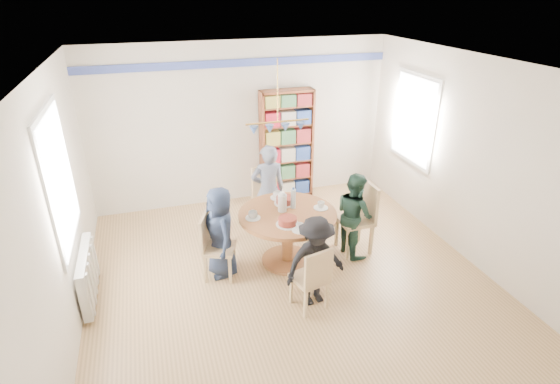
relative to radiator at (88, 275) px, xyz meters
name	(u,v)px	position (x,y,z in m)	size (l,w,h in m)	color
ground	(289,277)	(2.42, -0.30, -0.35)	(5.00, 5.00, 0.00)	tan
room_shell	(250,138)	(2.16, 0.57, 1.30)	(5.00, 5.00, 5.00)	white
radiator	(88,275)	(0.00, 0.00, 0.00)	(0.12, 1.00, 0.60)	silver
dining_table	(288,226)	(2.51, 0.06, 0.21)	(1.30, 1.30, 0.75)	brown
chair_left	(213,244)	(1.51, 0.03, 0.13)	(0.50, 0.50, 0.87)	#D6BA84
chair_right	(361,214)	(3.59, 0.06, 0.21)	(0.45, 0.45, 1.01)	#D6BA84
chair_far	(268,194)	(2.54, 1.08, 0.20)	(0.54, 0.54, 0.99)	#D6BA84
chair_near	(313,277)	(2.48, -0.97, 0.11)	(0.45, 0.45, 0.84)	#D6BA84
person_left	(221,232)	(1.62, 0.07, 0.26)	(0.60, 0.39, 1.22)	#1A243A
person_right	(354,214)	(3.46, 0.01, 0.25)	(0.59, 0.46, 1.21)	#1B362B
person_far	(268,190)	(2.49, 0.92, 0.35)	(0.51, 0.34, 1.40)	gray
person_near	(315,261)	(2.55, -0.84, 0.22)	(0.74, 0.42, 1.14)	black
bookshelf	(287,146)	(3.14, 2.04, 0.59)	(0.91, 0.27, 1.91)	brown
tableware	(285,208)	(2.48, 0.09, 0.46)	(1.13, 1.13, 0.30)	white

